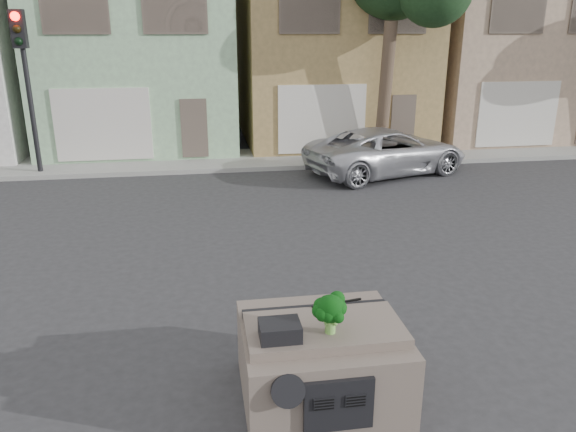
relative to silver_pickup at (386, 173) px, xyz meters
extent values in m
plane|color=#303033|center=(-4.59, -8.09, 0.00)|extent=(120.00, 120.00, 0.00)
cube|color=gray|center=(-4.59, 2.41, 0.07)|extent=(40.00, 3.00, 0.15)
cube|color=#96C194|center=(-8.09, 6.41, 3.77)|extent=(7.20, 8.20, 7.55)
cube|color=#9C814D|center=(-0.59, 6.41, 3.77)|extent=(7.20, 8.20, 7.55)
cube|color=tan|center=(6.91, 6.41, 3.77)|extent=(7.20, 8.20, 7.55)
imported|color=silver|center=(0.00, 0.00, 0.00)|extent=(5.87, 3.98, 1.49)
cube|color=black|center=(-11.09, 1.41, 2.55)|extent=(0.40, 0.40, 5.10)
cube|color=#193519|center=(0.41, 1.71, 4.25)|extent=(4.40, 4.00, 8.50)
cube|color=#685B51|center=(-4.59, -11.09, 0.56)|extent=(2.00, 1.80, 1.12)
cube|color=black|center=(-5.17, -11.44, 1.22)|extent=(0.48, 0.38, 0.20)
cube|color=black|center=(-4.31, -10.71, 1.13)|extent=(0.69, 0.15, 0.02)
cube|color=#073209|center=(-4.57, -11.41, 1.37)|extent=(0.42, 0.42, 0.49)
camera|label=1|loc=(-5.99, -17.12, 4.56)|focal=35.00mm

